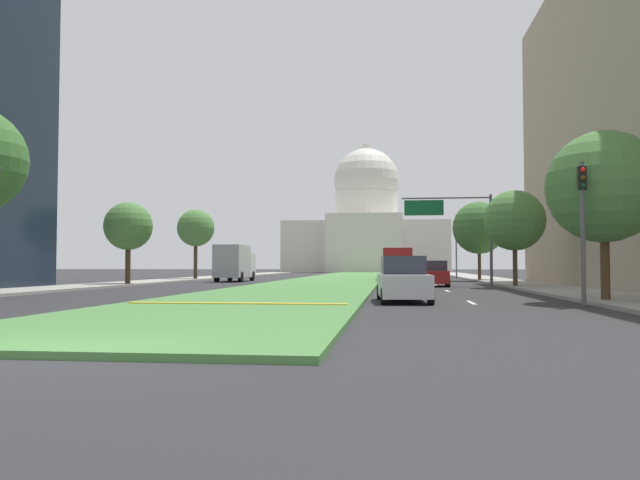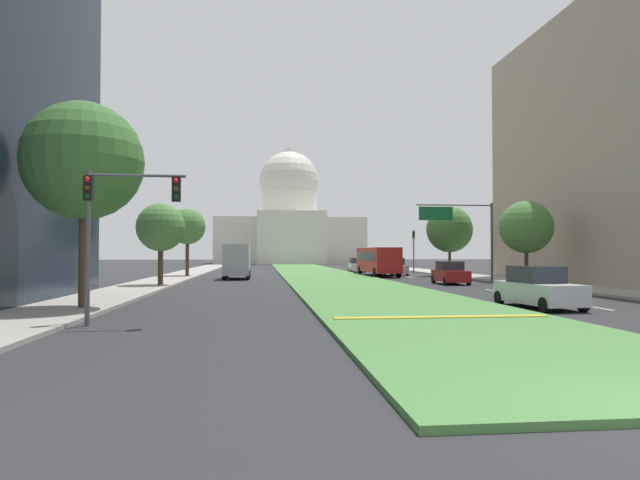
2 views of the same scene
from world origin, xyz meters
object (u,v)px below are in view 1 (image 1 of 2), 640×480
Objects in this scene: sedan_midblock at (434,274)px; traffic_light_near_right at (583,214)px; street_tree_left_mid at (128,227)px; sedan_distant at (421,271)px; street_tree_right_near at (604,187)px; box_truck_delivery at (235,263)px; street_tree_left_far at (196,228)px; capitol_building at (366,227)px; traffic_light_far_right at (456,248)px; sedan_lead_stopped at (403,281)px; sedan_far_horizon at (395,270)px; street_tree_right_mid at (515,221)px; street_tree_right_far at (479,228)px; overhead_guide_sign at (456,220)px; city_bus at (397,262)px.

traffic_light_near_right is at bearing -79.10° from sedan_midblock.
sedan_midblock is at bearing 100.90° from traffic_light_near_right.
street_tree_left_mid reaches higher than sedan_distant.
street_tree_right_near reaches higher than box_truck_delivery.
box_truck_delivery is at bearing -42.33° from street_tree_left_far.
street_tree_left_far is (-25.86, 35.06, 1.74)m from traffic_light_near_right.
capitol_building is 60.33m from traffic_light_far_right.
sedan_distant is 0.69× the size of box_truck_delivery.
traffic_light_near_right is 1.00× the size of traffic_light_far_right.
street_tree_left_mid is at bearing 147.64° from street_tree_right_near.
sedan_lead_stopped is at bearing -98.62° from traffic_light_far_right.
sedan_lead_stopped reaches higher than sedan_midblock.
traffic_light_far_right is 8.58m from sedan_distant.
street_tree_right_near is at bearing -79.99° from sedan_far_horizon.
street_tree_right_mid is 0.87× the size of street_tree_right_far.
box_truck_delivery is (-8.58, -72.49, -7.47)m from capitol_building.
street_tree_right_near is (1.43, 2.13, 1.21)m from traffic_light_near_right.
street_tree_right_near reaches higher than sedan_lead_stopped.
traffic_light_far_right is 0.75× the size of street_tree_left_far.
sedan_distant is (21.79, 1.86, -4.19)m from street_tree_left_far.
street_tree_left_mid is at bearing -114.04° from box_truck_delivery.
sedan_far_horizon is at bearing 103.50° from sedan_distant.
street_tree_left_mid is 0.94× the size of box_truck_delivery.
street_tree_right_far is at bearing 70.56° from sedan_midblock.
street_tree_right_mid is 0.91× the size of street_tree_left_far.
sedan_midblock is at bearing 82.30° from sedan_lead_stopped.
traffic_light_far_right is at bearing 33.44° from box_truck_delivery.
overhead_guide_sign is at bearing 95.80° from traffic_light_near_right.
traffic_light_near_right is 43.60m from street_tree_left_far.
sedan_distant is 10.50m from sedan_far_horizon.
traffic_light_near_right is 0.75× the size of street_tree_left_far.
sedan_midblock is (-4.95, 2.49, -3.51)m from street_tree_right_mid.
sedan_distant is 17.91m from box_truck_delivery.
street_tree_right_far is at bearing 75.21° from overhead_guide_sign.
street_tree_right_near is 1.05× the size of box_truck_delivery.
sedan_midblock is 16.66m from sedan_distant.
street_tree_right_far is 1.64× the size of sedan_distant.
street_tree_left_far reaches higher than box_truck_delivery.
sedan_distant is (-5.11, 19.15, -3.47)m from street_tree_right_mid.
city_bus is (19.32, 16.20, -2.47)m from street_tree_left_mid.
traffic_light_near_right is 1.10× the size of sedan_lead_stopped.
street_tree_right_near is 19.26m from sedan_midblock.
capitol_building is 7.42× the size of sedan_far_horizon.
sedan_lead_stopped is (-7.42, -32.17, -4.01)m from street_tree_right_far.
traffic_light_far_right is 42.40m from sedan_lead_stopped.
street_tree_left_far is 23.18m from sedan_far_horizon.
street_tree_left_far reaches higher than street_tree_right_near.
traffic_light_near_right is 17.83m from street_tree_right_mid.
traffic_light_near_right is 1.22× the size of sedan_midblock.
street_tree_right_mid is 31.99m from street_tree_left_far.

